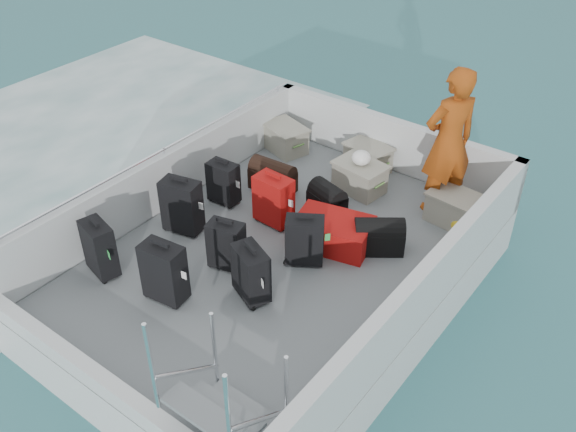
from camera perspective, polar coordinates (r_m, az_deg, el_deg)
name	(u,v)px	position (r m, az deg, el deg)	size (l,w,h in m)	color
ground	(279,295)	(7.61, -0.77, -7.05)	(160.00, 160.00, 0.00)	#1B5F5F
wake_foam	(35,167)	(10.69, -21.57, 4.05)	(10.00, 10.00, 0.00)	white
ferry_hull	(279,276)	(7.41, -0.79, -5.35)	(3.60, 5.00, 0.60)	silver
deck	(279,255)	(7.21, -0.81, -3.48)	(3.30, 4.70, 0.02)	slate
deck_fittings	(286,255)	(6.61, -0.17, -3.45)	(3.60, 5.00, 0.90)	silver
suitcase_0	(100,249)	(7.06, -16.40, -2.84)	(0.40, 0.23, 0.63)	black
suitcase_1	(182,207)	(7.48, -9.42, 0.83)	(0.44, 0.25, 0.66)	black
suitcase_2	(223,183)	(7.94, -5.76, 2.92)	(0.38, 0.23, 0.55)	black
suitcase_3	(164,273)	(6.57, -10.95, -5.00)	(0.43, 0.25, 0.66)	black
suitcase_4	(226,246)	(6.90, -5.50, -2.66)	(0.38, 0.23, 0.57)	black
suitcase_5	(273,201)	(7.52, -1.30, 1.38)	(0.44, 0.27, 0.62)	#A30D0C
suitcase_6	(251,274)	(6.50, -3.32, -5.16)	(0.42, 0.25, 0.59)	black
suitcase_7	(305,241)	(6.92, 1.48, -2.23)	(0.41, 0.23, 0.58)	black
suitcase_8	(333,232)	(7.27, 4.04, -1.44)	(0.56, 0.85, 0.33)	#A30D0C
duffel_0	(273,179)	(8.20, -1.36, 3.34)	(0.58, 0.30, 0.32)	black
duffel_1	(327,202)	(7.76, 3.48, 1.22)	(0.44, 0.30, 0.32)	black
duffel_2	(379,238)	(7.24, 8.07, -1.98)	(0.55, 0.30, 0.32)	black
crate_0	(285,139)	(9.07, -0.24, 6.84)	(0.58, 0.40, 0.35)	gray
crate_1	(368,159)	(8.68, 7.11, 5.08)	(0.56, 0.39, 0.34)	gray
crate_2	(360,178)	(8.22, 6.39, 3.36)	(0.60, 0.41, 0.36)	gray
crate_3	(454,209)	(7.85, 14.56, 0.57)	(0.59, 0.40, 0.35)	gray
yellow_bag	(463,225)	(7.73, 15.26, -0.75)	(0.28, 0.26, 0.22)	gold
white_bag	(361,160)	(8.08, 6.51, 4.98)	(0.24, 0.24, 0.18)	white
passenger	(449,142)	(7.67, 14.09, 6.37)	(0.68, 0.44, 1.84)	#D05513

